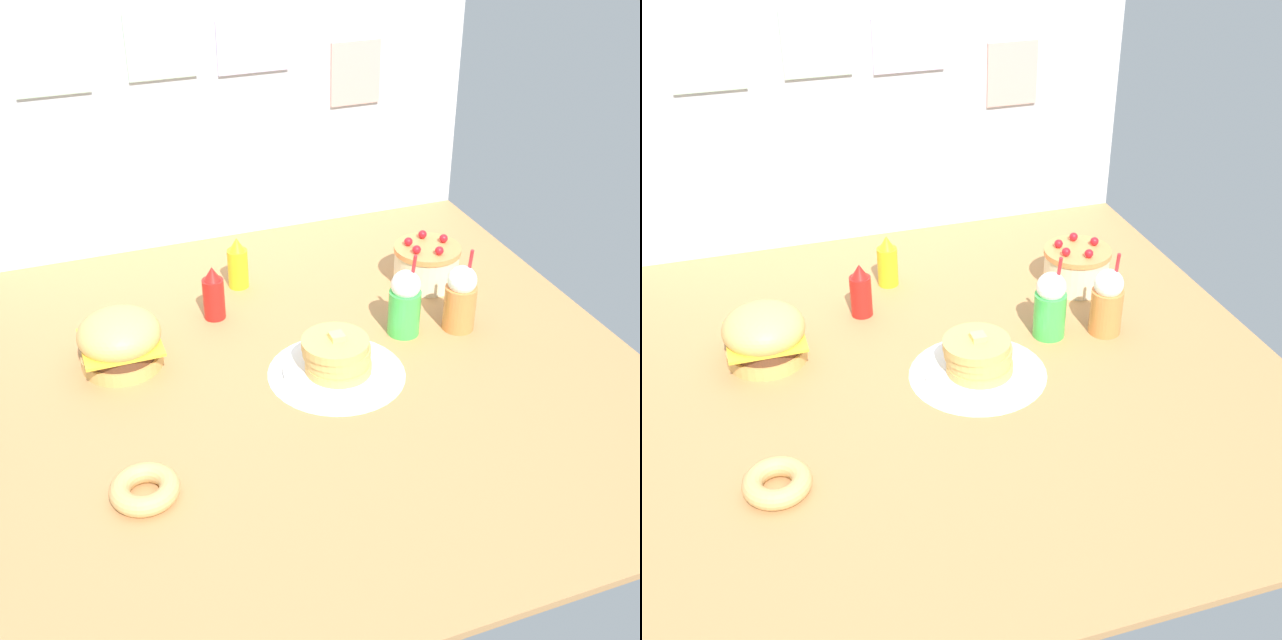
# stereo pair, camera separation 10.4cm
# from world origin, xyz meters

# --- Properties ---
(ground_plane) EXTENTS (1.99, 1.94, 0.02)m
(ground_plane) POSITION_xyz_m (0.00, 0.00, -0.01)
(ground_plane) COLOR #B27F4C
(back_wall) EXTENTS (1.99, 0.04, 1.04)m
(back_wall) POSITION_xyz_m (0.00, 0.96, 0.52)
(back_wall) COLOR silver
(back_wall) RESTS_ON ground_plane
(doily_mat) EXTENTS (0.40, 0.40, 0.00)m
(doily_mat) POSITION_xyz_m (0.10, -0.04, 0.00)
(doily_mat) COLOR white
(doily_mat) RESTS_ON ground_plane
(burger) EXTENTS (0.24, 0.24, 0.18)m
(burger) POSITION_xyz_m (-0.48, 0.22, 0.08)
(burger) COLOR #DBA859
(burger) RESTS_ON ground_plane
(pancake_stack) EXTENTS (0.31, 0.31, 0.13)m
(pancake_stack) POSITION_xyz_m (0.10, -0.05, 0.05)
(pancake_stack) COLOR white
(pancake_stack) RESTS_ON doily_mat
(layer_cake) EXTENTS (0.23, 0.23, 0.17)m
(layer_cake) POSITION_xyz_m (0.59, 0.36, 0.07)
(layer_cake) COLOR beige
(layer_cake) RESTS_ON ground_plane
(ketchup_bottle) EXTENTS (0.07, 0.07, 0.18)m
(ketchup_bottle) POSITION_xyz_m (-0.15, 0.39, 0.08)
(ketchup_bottle) COLOR red
(ketchup_bottle) RESTS_ON ground_plane
(mustard_bottle) EXTENTS (0.07, 0.07, 0.18)m
(mustard_bottle) POSITION_xyz_m (-0.03, 0.56, 0.08)
(mustard_bottle) COLOR yellow
(mustard_bottle) RESTS_ON ground_plane
(cream_soda_cup) EXTENTS (0.10, 0.10, 0.27)m
(cream_soda_cup) POSITION_xyz_m (0.38, 0.09, 0.11)
(cream_soda_cup) COLOR green
(cream_soda_cup) RESTS_ON ground_plane
(orange_float_cup) EXTENTS (0.10, 0.10, 0.28)m
(orange_float_cup) POSITION_xyz_m (0.55, 0.05, 0.11)
(orange_float_cup) COLOR orange
(orange_float_cup) RESTS_ON ground_plane
(donut_pink_glaze) EXTENTS (0.17, 0.17, 0.05)m
(donut_pink_glaze) POSITION_xyz_m (-0.52, -0.36, 0.03)
(donut_pink_glaze) COLOR tan
(donut_pink_glaze) RESTS_ON ground_plane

